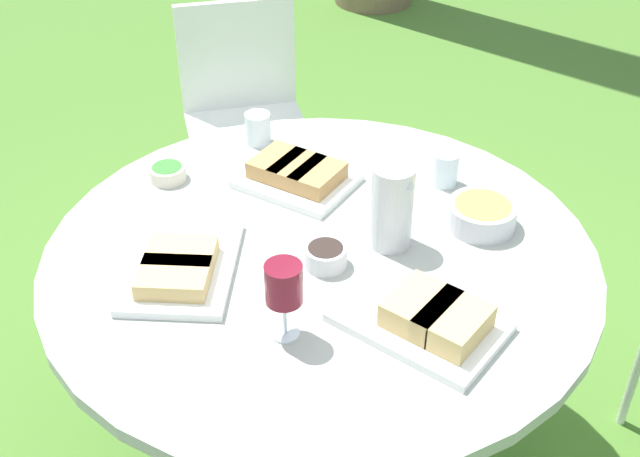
{
  "coord_description": "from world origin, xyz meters",
  "views": [
    {
      "loc": [
        1.08,
        -1.05,
        1.92
      ],
      "look_at": [
        0.0,
        0.0,
        0.82
      ],
      "focal_mm": 45.0,
      "sensor_mm": 36.0,
      "label": 1
    }
  ],
  "objects_px": {
    "dining_table": "(320,281)",
    "wine_glass": "(284,286)",
    "chair_far_back": "(244,106)",
    "water_pitcher": "(392,206)"
  },
  "relations": [
    {
      "from": "dining_table",
      "to": "water_pitcher",
      "type": "relative_size",
      "value": 6.18
    },
    {
      "from": "dining_table",
      "to": "wine_glass",
      "type": "height_order",
      "value": "wine_glass"
    },
    {
      "from": "wine_glass",
      "to": "chair_far_back",
      "type": "bearing_deg",
      "value": 144.02
    },
    {
      "from": "dining_table",
      "to": "wine_glass",
      "type": "xyz_separation_m",
      "value": [
        0.16,
        -0.26,
        0.23
      ]
    },
    {
      "from": "chair_far_back",
      "to": "wine_glass",
      "type": "relative_size",
      "value": 4.89
    },
    {
      "from": "dining_table",
      "to": "wine_glass",
      "type": "distance_m",
      "value": 0.38
    },
    {
      "from": "wine_glass",
      "to": "dining_table",
      "type": "bearing_deg",
      "value": 122.05
    },
    {
      "from": "chair_far_back",
      "to": "water_pitcher",
      "type": "relative_size",
      "value": 4.18
    },
    {
      "from": "chair_far_back",
      "to": "water_pitcher",
      "type": "height_order",
      "value": "water_pitcher"
    },
    {
      "from": "dining_table",
      "to": "chair_far_back",
      "type": "distance_m",
      "value": 1.24
    }
  ]
}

